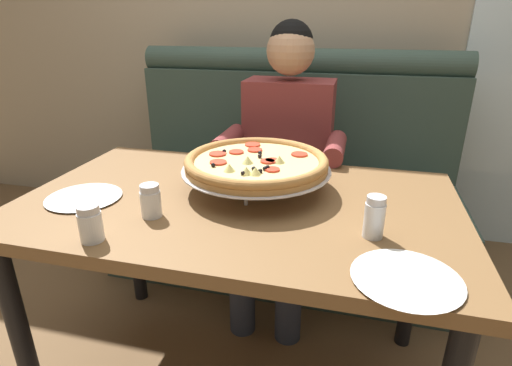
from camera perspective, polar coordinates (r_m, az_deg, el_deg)
The scene contains 10 objects.
booth_bench at distance 2.20m, azimuth 4.18°, elevation -1.37°, with size 1.75×0.78×1.13m.
dining_table at distance 1.32m, azimuth -2.51°, elevation -5.80°, with size 1.36×0.82×0.74m.
diner_main at distance 1.84m, azimuth 4.00°, elevation 4.25°, with size 0.54×0.64×1.27m.
pizza at distance 1.32m, azimuth 0.02°, elevation 2.80°, with size 0.49×0.49×0.13m.
shaker_pepper_flakes at distance 1.11m, azimuth -22.21°, elevation -5.61°, with size 0.06×0.06×0.10m.
shaker_oregano at distance 1.09m, azimuth 16.27°, elevation -4.99°, with size 0.05×0.05×0.11m.
shaker_parmesan at distance 1.19m, azimuth -14.55°, elevation -2.74°, with size 0.06×0.06×0.10m.
plate_near_left at distance 1.39m, azimuth -23.06°, elevation -1.63°, with size 0.23×0.23×0.02m.
plate_near_right at distance 0.96m, azimuth 20.41°, elevation -12.17°, with size 0.24×0.24×0.02m.
patio_chair at distance 3.49m, azimuth 29.82°, elevation 6.72°, with size 0.42×0.41×0.86m.
Camera 1 is at (0.35, -1.12, 1.27)m, focal length 28.45 mm.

